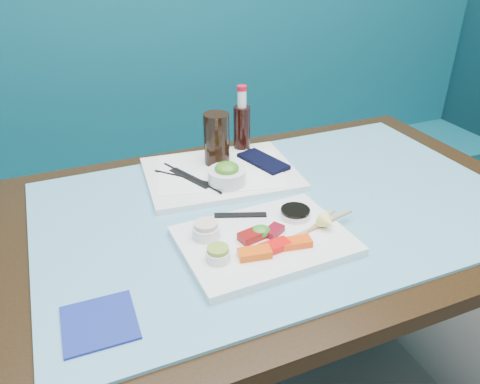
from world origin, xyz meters
name	(u,v)px	position (x,y,z in m)	size (l,w,h in m)	color
booth_bench	(191,188)	(0.00, 2.29, 0.37)	(3.00, 0.56, 1.17)	#0F5462
dining_table	(280,234)	(0.00, 1.45, 0.67)	(1.40, 0.90, 0.75)	black
glass_top	(281,206)	(0.00, 1.45, 0.75)	(1.22, 0.76, 0.01)	#60A4C1
sashimi_plate	(265,241)	(-0.11, 1.31, 0.77)	(0.37, 0.27, 0.02)	white
salmon_left	(255,253)	(-0.16, 1.25, 0.79)	(0.07, 0.03, 0.02)	#EA4F09
salmon_mid	(275,247)	(-0.11, 1.26, 0.79)	(0.07, 0.03, 0.02)	red
salmon_right	(296,243)	(-0.06, 1.25, 0.79)	(0.07, 0.03, 0.02)	#FC460A
tuna_left	(252,236)	(-0.14, 1.31, 0.79)	(0.06, 0.03, 0.02)	maroon
tuna_right	(274,231)	(-0.09, 1.31, 0.79)	(0.05, 0.03, 0.02)	maroon
seaweed_garnish	(261,231)	(-0.12, 1.32, 0.79)	(0.04, 0.04, 0.02)	#2F8D20
ramekin_wasabi	(218,255)	(-0.24, 1.27, 0.79)	(0.05, 0.05, 0.02)	white
wasabi_fill	(218,249)	(-0.24, 1.27, 0.80)	(0.05, 0.05, 0.01)	olive
ramekin_ginger	(206,232)	(-0.23, 1.36, 0.79)	(0.06, 0.06, 0.03)	white
ginger_fill	(206,225)	(-0.23, 1.36, 0.81)	(0.05, 0.05, 0.01)	beige
soy_dish	(295,214)	(-0.01, 1.36, 0.78)	(0.07, 0.07, 0.01)	white
soy_fill	(295,210)	(-0.01, 1.36, 0.79)	(0.07, 0.07, 0.01)	black
lemon_wedge	(328,222)	(0.03, 1.28, 0.80)	(0.04, 0.04, 0.03)	#FEFD78
chopstick_sleeve	(240,215)	(-0.13, 1.41, 0.78)	(0.13, 0.02, 0.00)	black
wooden_chopstick_a	(311,229)	(0.00, 1.29, 0.78)	(0.01, 0.01, 0.21)	tan
wooden_chopstick_b	(314,228)	(0.01, 1.29, 0.78)	(0.01, 0.01, 0.24)	tan
serving_tray	(221,174)	(-0.09, 1.66, 0.77)	(0.42, 0.32, 0.02)	white
paper_placemat	(221,171)	(-0.09, 1.66, 0.77)	(0.35, 0.25, 0.00)	white
seaweed_bowl	(227,177)	(-0.10, 1.59, 0.79)	(0.10, 0.10, 0.04)	silver
seaweed_salad	(227,168)	(-0.10, 1.59, 0.82)	(0.07, 0.07, 0.03)	#3F861E
cola_glass	(217,139)	(-0.08, 1.72, 0.85)	(0.07, 0.07, 0.15)	black
navy_pouch	(263,161)	(0.05, 1.66, 0.78)	(0.07, 0.16, 0.01)	black
fork	(247,148)	(0.04, 1.77, 0.78)	(0.01, 0.01, 0.10)	white
black_chopstick_a	(189,178)	(-0.19, 1.65, 0.78)	(0.01, 0.01, 0.22)	black
black_chopstick_b	(192,178)	(-0.18, 1.65, 0.78)	(0.01, 0.01, 0.25)	black
tray_sleeve	(190,178)	(-0.18, 1.65, 0.78)	(0.03, 0.16, 0.00)	black
cola_bottle_body	(242,130)	(0.04, 1.79, 0.83)	(0.05, 0.05, 0.15)	black
cola_bottle_neck	(242,99)	(0.04, 1.79, 0.93)	(0.03, 0.03, 0.05)	white
cola_bottle_cap	(242,88)	(0.04, 1.79, 0.97)	(0.03, 0.03, 0.01)	red
blue_napkin	(99,322)	(-0.50, 1.21, 0.76)	(0.13, 0.13, 0.01)	navy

